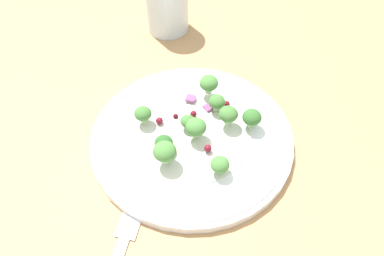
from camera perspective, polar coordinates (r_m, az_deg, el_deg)
ground_plane at (r=51.98cm, az=2.90°, el=-4.19°), size 180.00×180.00×2.00cm
plate at (r=51.55cm, az=0.00°, el=-1.32°), size 27.02×27.02×1.70cm
dressing_pool at (r=51.21cm, az=0.00°, el=-1.01°), size 15.67×15.67×0.20cm
broccoli_floret_0 at (r=52.92cm, az=3.70°, el=3.88°), size 2.35×2.35×2.38cm
broccoli_floret_1 at (r=46.48cm, az=4.17°, el=-5.47°), size 2.34×2.34×2.37cm
broccoli_floret_2 at (r=51.30cm, az=8.89°, el=1.54°), size 2.59×2.59×2.62cm
broccoli_floret_3 at (r=50.82cm, az=5.42°, el=2.01°), size 2.57×2.57×2.60cm
broccoli_floret_4 at (r=54.71cm, az=2.51°, el=6.63°), size 2.72×2.72×2.76cm
broccoli_floret_5 at (r=51.55cm, az=-7.31°, el=2.09°), size 2.35×2.35×2.38cm
broccoli_floret_6 at (r=46.54cm, az=-4.06°, el=-3.55°), size 2.91×2.91×2.94cm
broccoli_floret_7 at (r=50.89cm, az=-0.64°, el=0.96°), size 2.00×2.00×2.03cm
broccoli_floret_8 at (r=49.10cm, az=0.60°, el=0.10°), size 2.72×2.72×2.75cm
broccoli_floret_9 at (r=48.43cm, az=-4.23°, el=-2.29°), size 2.37×2.37×2.40cm
cranberry_0 at (r=54.56cm, az=5.17°, el=3.58°), size 0.92×0.92×0.92cm
cranberry_1 at (r=53.04cm, az=-2.45°, el=1.76°), size 0.71×0.71×0.71cm
cranberry_2 at (r=48.91cm, az=2.37°, el=-3.04°), size 0.98×0.98×0.98cm
cranberry_3 at (r=52.72cm, az=0.22°, el=2.10°), size 0.91×0.91×0.91cm
cranberry_4 at (r=52.19cm, az=-4.87°, el=1.08°), size 0.99×0.99×0.99cm
onion_bit_0 at (r=54.89cm, az=-0.47°, el=4.35°), size 1.78×1.81×0.41cm
onion_bit_1 at (r=54.19cm, az=2.51°, el=3.09°), size 1.54×1.61×0.34cm
onion_bit_2 at (r=54.53cm, az=4.79°, el=3.23°), size 1.43×1.32×0.42cm
water_glass at (r=68.70cm, az=-3.74°, el=17.83°), size 7.35×7.35×9.40cm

